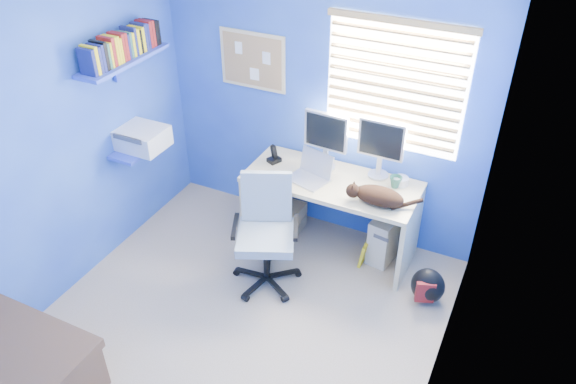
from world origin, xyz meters
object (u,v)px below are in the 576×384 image
at_px(laptop, 308,169).
at_px(tower_pc, 387,235).
at_px(desk, 330,214).
at_px(cat, 379,196).
at_px(office_chair, 266,246).

relative_size(laptop, tower_pc, 0.73).
distance_m(desk, tower_pc, 0.55).
height_order(desk, laptop, laptop).
height_order(laptop, cat, laptop).
height_order(desk, office_chair, office_chair).
bearing_deg(desk, tower_pc, 13.03).
bearing_deg(office_chair, laptop, 76.32).
bearing_deg(office_chair, cat, 30.92).
xyz_separation_m(laptop, office_chair, (-0.13, -0.54, -0.49)).
bearing_deg(desk, office_chair, -116.87).
relative_size(desk, office_chair, 1.56).
height_order(desk, cat, cat).
distance_m(desk, office_chair, 0.71).
relative_size(tower_pc, office_chair, 0.46).
bearing_deg(cat, office_chair, -158.76).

